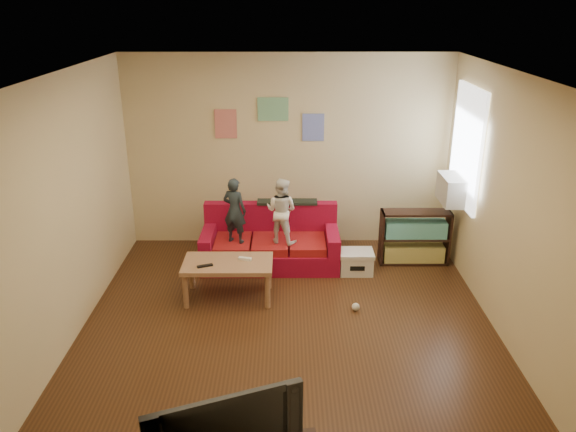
{
  "coord_description": "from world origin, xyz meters",
  "views": [
    {
      "loc": [
        -0.01,
        -5.13,
        3.36
      ],
      "look_at": [
        0.0,
        0.8,
        1.05
      ],
      "focal_mm": 35.0,
      "sensor_mm": 36.0,
      "label": 1
    }
  ],
  "objects_px": {
    "child_b": "(281,211)",
    "bookshelf": "(414,240)",
    "coffee_table": "(228,267)",
    "television": "(222,425)",
    "file_box": "(356,262)",
    "child_a": "(235,211)",
    "sofa": "(271,244)"
  },
  "relations": [
    {
      "from": "child_b",
      "to": "bookshelf",
      "type": "height_order",
      "value": "child_b"
    },
    {
      "from": "coffee_table",
      "to": "television",
      "type": "height_order",
      "value": "television"
    },
    {
      "from": "coffee_table",
      "to": "file_box",
      "type": "distance_m",
      "value": 1.74
    },
    {
      "from": "child_a",
      "to": "bookshelf",
      "type": "relative_size",
      "value": 0.95
    },
    {
      "from": "television",
      "to": "coffee_table",
      "type": "bearing_deg",
      "value": 74.21
    },
    {
      "from": "coffee_table",
      "to": "bookshelf",
      "type": "height_order",
      "value": "bookshelf"
    },
    {
      "from": "sofa",
      "to": "coffee_table",
      "type": "height_order",
      "value": "sofa"
    },
    {
      "from": "child_b",
      "to": "coffee_table",
      "type": "height_order",
      "value": "child_b"
    },
    {
      "from": "coffee_table",
      "to": "bookshelf",
      "type": "xyz_separation_m",
      "value": [
        2.41,
        0.97,
        -0.08
      ]
    },
    {
      "from": "sofa",
      "to": "child_a",
      "type": "distance_m",
      "value": 0.73
    },
    {
      "from": "child_b",
      "to": "television",
      "type": "bearing_deg",
      "value": 109.19
    },
    {
      "from": "sofa",
      "to": "child_b",
      "type": "xyz_separation_m",
      "value": [
        0.15,
        -0.16,
        0.54
      ]
    },
    {
      "from": "file_box",
      "to": "television",
      "type": "height_order",
      "value": "television"
    },
    {
      "from": "bookshelf",
      "to": "child_a",
      "type": "bearing_deg",
      "value": -176.0
    },
    {
      "from": "child_a",
      "to": "child_b",
      "type": "distance_m",
      "value": 0.6
    },
    {
      "from": "child_b",
      "to": "bookshelf",
      "type": "xyz_separation_m",
      "value": [
        1.78,
        0.17,
        -0.48
      ]
    },
    {
      "from": "sofa",
      "to": "child_b",
      "type": "distance_m",
      "value": 0.59
    },
    {
      "from": "sofa",
      "to": "coffee_table",
      "type": "distance_m",
      "value": 1.08
    },
    {
      "from": "child_b",
      "to": "television",
      "type": "height_order",
      "value": "child_b"
    },
    {
      "from": "child_b",
      "to": "coffee_table",
      "type": "relative_size",
      "value": 0.82
    },
    {
      "from": "sofa",
      "to": "file_box",
      "type": "height_order",
      "value": "sofa"
    },
    {
      "from": "child_b",
      "to": "coffee_table",
      "type": "bearing_deg",
      "value": 76.45
    },
    {
      "from": "child_a",
      "to": "file_box",
      "type": "distance_m",
      "value": 1.71
    },
    {
      "from": "coffee_table",
      "to": "child_b",
      "type": "bearing_deg",
      "value": 52.06
    },
    {
      "from": "coffee_table",
      "to": "file_box",
      "type": "relative_size",
      "value": 2.39
    },
    {
      "from": "child_b",
      "to": "coffee_table",
      "type": "distance_m",
      "value": 1.09
    },
    {
      "from": "child_b",
      "to": "sofa",
      "type": "bearing_deg",
      "value": -23.13
    },
    {
      "from": "bookshelf",
      "to": "television",
      "type": "distance_m",
      "value": 4.57
    },
    {
      "from": "file_box",
      "to": "child_b",
      "type": "bearing_deg",
      "value": 171.41
    },
    {
      "from": "bookshelf",
      "to": "coffee_table",
      "type": "bearing_deg",
      "value": -158.11
    },
    {
      "from": "child_b",
      "to": "television",
      "type": "relative_size",
      "value": 0.84
    },
    {
      "from": "child_a",
      "to": "bookshelf",
      "type": "distance_m",
      "value": 2.44
    }
  ]
}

